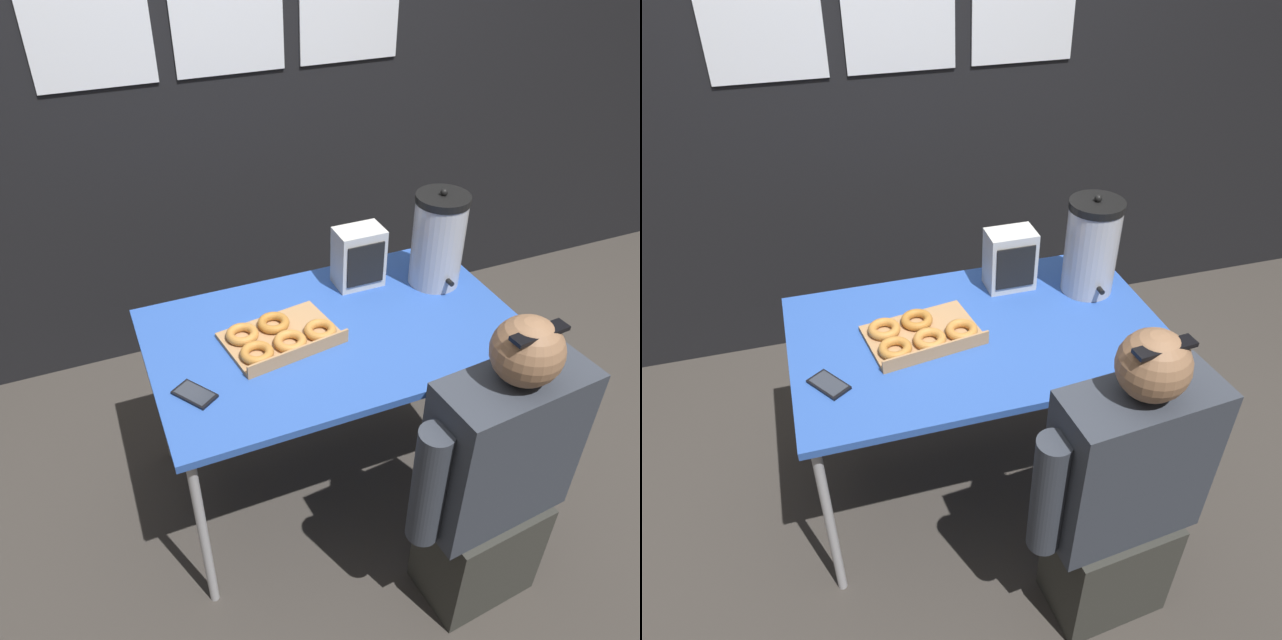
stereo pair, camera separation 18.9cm
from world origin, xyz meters
The scene contains 8 objects.
ground_plane centered at (0.00, 0.00, 0.00)m, with size 12.00×12.00×0.00m, color #3D3833.
back_wall centered at (0.00, 1.18, 1.27)m, with size 6.00×0.11×2.53m.
folding_table centered at (0.00, 0.00, 0.72)m, with size 1.31×0.80×0.76m.
donut_box centered at (-0.20, 0.01, 0.79)m, with size 0.42×0.32×0.05m.
coffee_urn centered at (0.48, 0.14, 0.95)m, with size 0.20×0.23×0.39m.
cell_phone centered at (-0.54, -0.14, 0.77)m, with size 0.14×0.15×0.01m.
space_heater centered at (0.20, 0.24, 0.88)m, with size 0.18×0.13×0.23m.
person_seated centered at (0.26, -0.64, 0.55)m, with size 0.62×0.28×1.17m.
Camera 2 is at (-0.54, -1.66, 2.11)m, focal length 35.00 mm.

